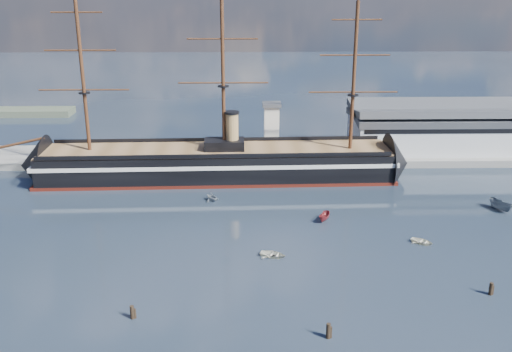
{
  "coord_description": "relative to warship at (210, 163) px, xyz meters",
  "views": [
    {
      "loc": [
        -4.23,
        -79.13,
        47.9
      ],
      "look_at": [
        -2.0,
        35.0,
        9.0
      ],
      "focal_mm": 40.0,
      "sensor_mm": 36.0,
      "label": 1
    }
  ],
  "objects": [
    {
      "name": "warehouse",
      "position": [
        71.28,
        20.0,
        3.95
      ],
      "size": [
        63.0,
        21.0,
        11.6
      ],
      "color": "#B7BABC",
      "rests_on": "ground"
    },
    {
      "name": "motorboat_d",
      "position": [
        1.25,
        -16.15,
        -4.04
      ],
      "size": [
        6.16,
        5.8,
        2.17
      ],
      "primitive_type": "imported",
      "rotation": [
        0.0,
        0.0,
        0.71
      ],
      "color": "gray",
      "rests_on": "ground"
    },
    {
      "name": "warship",
      "position": [
        0.0,
        0.0,
        0.0
      ],
      "size": [
        113.09,
        18.64,
        53.94
      ],
      "rotation": [
        0.0,
        0.0,
        0.03
      ],
      "color": "black",
      "rests_on": "ground"
    },
    {
      "name": "motorboat_e",
      "position": [
        43.09,
        -39.73,
        -4.04
      ],
      "size": [
        2.49,
        2.77,
        1.25
      ],
      "primitive_type": "imported",
      "rotation": [
        0.0,
        0.0,
        0.91
      ],
      "color": "beige",
      "rests_on": "ground"
    },
    {
      "name": "motorboat_c",
      "position": [
        25.69,
        -28.35,
        -4.04
      ],
      "size": [
        5.62,
        4.07,
        2.12
      ],
      "primitive_type": "imported",
      "rotation": [
        0.0,
        0.0,
        -0.45
      ],
      "color": "maroon",
      "rests_on": "ground"
    },
    {
      "name": "motorboat_b",
      "position": [
        13.99,
        -44.84,
        -4.04
      ],
      "size": [
        2.16,
        3.24,
        1.41
      ],
      "primitive_type": "imported",
      "rotation": [
        0.0,
        0.0,
        1.22
      ],
      "color": "beige",
      "rests_on": "ground"
    },
    {
      "name": "ground",
      "position": [
        13.28,
        -20.0,
        -4.04
      ],
      "size": [
        600.0,
        600.0,
        0.0
      ],
      "primitive_type": "plane",
      "color": "#16212E",
      "rests_on": "ground"
    },
    {
      "name": "piling_far_right",
      "position": [
        48.52,
        -58.89,
        -4.04
      ],
      "size": [
        0.64,
        0.64,
        2.85
      ],
      "primitive_type": "cylinder",
      "color": "black",
      "rests_on": "ground"
    },
    {
      "name": "motorboat_f",
      "position": [
        65.41,
        -23.19,
        -4.04
      ],
      "size": [
        7.66,
        5.16,
        2.88
      ],
      "primitive_type": "imported",
      "rotation": [
        0.0,
        0.0,
        0.39
      ],
      "color": "#525C68",
      "rests_on": "ground"
    },
    {
      "name": "piling_near_left",
      "position": [
        -8.07,
        -64.65,
        -4.04
      ],
      "size": [
        0.64,
        0.64,
        2.86
      ],
      "primitive_type": "cylinder",
      "color": "black",
      "rests_on": "ground"
    },
    {
      "name": "piling_near_mid",
      "position": [
        20.62,
        -70.21,
        -4.04
      ],
      "size": [
        0.64,
        0.64,
        3.08
      ],
      "primitive_type": "cylinder",
      "color": "black",
      "rests_on": "ground"
    },
    {
      "name": "quay_tower",
      "position": [
        16.28,
        13.0,
        5.72
      ],
      "size": [
        5.0,
        5.0,
        15.0
      ],
      "color": "silver",
      "rests_on": "ground"
    },
    {
      "name": "quay",
      "position": [
        23.28,
        16.0,
        -4.04
      ],
      "size": [
        180.0,
        18.0,
        2.0
      ],
      "primitive_type": "cube",
      "color": "slate",
      "rests_on": "ground"
    }
  ]
}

